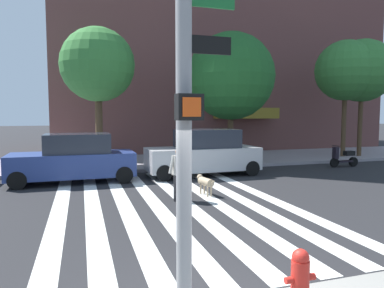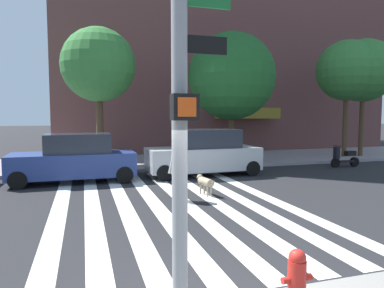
{
  "view_description": "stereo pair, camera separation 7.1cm",
  "coord_description": "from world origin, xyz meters",
  "px_view_note": "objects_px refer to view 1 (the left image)",
  "views": [
    {
      "loc": [
        -2.01,
        -4.32,
        2.67
      ],
      "look_at": [
        1.68,
        7.4,
        1.64
      ],
      "focal_mm": 33.05,
      "sensor_mm": 36.0,
      "label": 1
    },
    {
      "loc": [
        -1.94,
        -4.34,
        2.67
      ],
      "look_at": [
        1.68,
        7.4,
        1.64
      ],
      "focal_mm": 33.05,
      "sensor_mm": 36.0,
      "label": 2
    }
  ],
  "objects_px": {
    "parked_car_third_in_line": "(204,153)",
    "street_tree_nearest": "(98,65)",
    "parked_car_behind_first": "(74,159)",
    "dog_on_leash": "(205,182)",
    "fire_hydrant": "(300,278)",
    "street_tree_furthest": "(362,71)",
    "parked_scooter": "(344,158)",
    "traffic_light_pole": "(186,36)",
    "street_tree_middle": "(231,76)",
    "street_tree_further": "(346,71)",
    "pedestrian_dog_walker": "(179,171)"
  },
  "relations": [
    {
      "from": "fire_hydrant",
      "to": "traffic_light_pole",
      "type": "bearing_deg",
      "value": -176.12
    },
    {
      "from": "traffic_light_pole",
      "to": "fire_hydrant",
      "type": "distance_m",
      "value": 3.4
    },
    {
      "from": "street_tree_further",
      "to": "dog_on_leash",
      "type": "distance_m",
      "value": 13.86
    },
    {
      "from": "street_tree_nearest",
      "to": "parked_car_third_in_line",
      "type": "bearing_deg",
      "value": -38.95
    },
    {
      "from": "parked_scooter",
      "to": "dog_on_leash",
      "type": "bearing_deg",
      "value": -156.76
    },
    {
      "from": "traffic_light_pole",
      "to": "street_tree_middle",
      "type": "bearing_deg",
      "value": 64.38
    },
    {
      "from": "street_tree_furthest",
      "to": "dog_on_leash",
      "type": "height_order",
      "value": "street_tree_furthest"
    },
    {
      "from": "street_tree_nearest",
      "to": "dog_on_leash",
      "type": "bearing_deg",
      "value": -66.98
    },
    {
      "from": "pedestrian_dog_walker",
      "to": "parked_car_third_in_line",
      "type": "bearing_deg",
      "value": 61.32
    },
    {
      "from": "parked_scooter",
      "to": "parked_car_behind_first",
      "type": "bearing_deg",
      "value": -179.4
    },
    {
      "from": "parked_car_behind_first",
      "to": "parked_car_third_in_line",
      "type": "distance_m",
      "value": 5.41
    },
    {
      "from": "street_tree_middle",
      "to": "street_tree_nearest",
      "type": "bearing_deg",
      "value": 170.1
    },
    {
      "from": "parked_car_third_in_line",
      "to": "traffic_light_pole",
      "type": "bearing_deg",
      "value": -110.38
    },
    {
      "from": "street_tree_further",
      "to": "street_tree_middle",
      "type": "bearing_deg",
      "value": -175.25
    },
    {
      "from": "traffic_light_pole",
      "to": "street_tree_further",
      "type": "distance_m",
      "value": 19.67
    },
    {
      "from": "parked_car_third_in_line",
      "to": "pedestrian_dog_walker",
      "type": "distance_m",
      "value": 4.75
    },
    {
      "from": "parked_scooter",
      "to": "street_tree_nearest",
      "type": "height_order",
      "value": "street_tree_nearest"
    },
    {
      "from": "parked_scooter",
      "to": "street_tree_middle",
      "type": "height_order",
      "value": "street_tree_middle"
    },
    {
      "from": "parked_scooter",
      "to": "dog_on_leash",
      "type": "relative_size",
      "value": 1.58
    },
    {
      "from": "parked_scooter",
      "to": "pedestrian_dog_walker",
      "type": "relative_size",
      "value": 0.99
    },
    {
      "from": "parked_car_behind_first",
      "to": "dog_on_leash",
      "type": "xyz_separation_m",
      "value": [
        4.17,
        -3.67,
        -0.47
      ]
    },
    {
      "from": "parked_scooter",
      "to": "fire_hydrant",
      "type": "bearing_deg",
      "value": -132.79
    },
    {
      "from": "street_tree_furthest",
      "to": "pedestrian_dog_walker",
      "type": "height_order",
      "value": "street_tree_furthest"
    },
    {
      "from": "street_tree_furthest",
      "to": "dog_on_leash",
      "type": "distance_m",
      "value": 14.72
    },
    {
      "from": "street_tree_middle",
      "to": "pedestrian_dog_walker",
      "type": "bearing_deg",
      "value": -125.12
    },
    {
      "from": "fire_hydrant",
      "to": "parked_scooter",
      "type": "xyz_separation_m",
      "value": [
        10.03,
        10.84,
        -0.04
      ]
    },
    {
      "from": "parked_scooter",
      "to": "street_tree_middle",
      "type": "relative_size",
      "value": 0.24
    },
    {
      "from": "street_tree_nearest",
      "to": "street_tree_middle",
      "type": "distance_m",
      "value": 6.66
    },
    {
      "from": "dog_on_leash",
      "to": "parked_scooter",
      "type": "bearing_deg",
      "value": 23.24
    },
    {
      "from": "fire_hydrant",
      "to": "street_tree_furthest",
      "type": "bearing_deg",
      "value": 45.16
    },
    {
      "from": "street_tree_middle",
      "to": "street_tree_furthest",
      "type": "height_order",
      "value": "street_tree_furthest"
    },
    {
      "from": "street_tree_middle",
      "to": "fire_hydrant",
      "type": "bearing_deg",
      "value": -109.82
    },
    {
      "from": "street_tree_nearest",
      "to": "street_tree_furthest",
      "type": "xyz_separation_m",
      "value": [
        15.32,
        -0.62,
        0.21
      ]
    },
    {
      "from": "traffic_light_pole",
      "to": "parked_car_behind_first",
      "type": "bearing_deg",
      "value": 97.37
    },
    {
      "from": "fire_hydrant",
      "to": "street_tree_furthest",
      "type": "distance_m",
      "value": 19.67
    },
    {
      "from": "traffic_light_pole",
      "to": "street_tree_further",
      "type": "bearing_deg",
      "value": 44.58
    },
    {
      "from": "parked_car_third_in_line",
      "to": "street_tree_further",
      "type": "xyz_separation_m",
      "value": [
        9.94,
        2.95,
        4.28
      ]
    },
    {
      "from": "parked_car_third_in_line",
      "to": "street_tree_nearest",
      "type": "relative_size",
      "value": 0.73
    },
    {
      "from": "fire_hydrant",
      "to": "street_tree_furthest",
      "type": "xyz_separation_m",
      "value": [
        13.46,
        13.53,
        4.74
      ]
    },
    {
      "from": "street_tree_nearest",
      "to": "street_tree_further",
      "type": "height_order",
      "value": "street_tree_further"
    },
    {
      "from": "street_tree_middle",
      "to": "parked_scooter",
      "type": "bearing_deg",
      "value": -22.16
    },
    {
      "from": "parked_scooter",
      "to": "street_tree_nearest",
      "type": "xyz_separation_m",
      "value": [
        -11.89,
        3.32,
        4.57
      ]
    },
    {
      "from": "traffic_light_pole",
      "to": "parked_car_third_in_line",
      "type": "height_order",
      "value": "traffic_light_pole"
    },
    {
      "from": "parked_car_behind_first",
      "to": "street_tree_middle",
      "type": "height_order",
      "value": "street_tree_middle"
    },
    {
      "from": "fire_hydrant",
      "to": "street_tree_nearest",
      "type": "relative_size",
      "value": 0.11
    },
    {
      "from": "pedestrian_dog_walker",
      "to": "street_tree_furthest",
      "type": "bearing_deg",
      "value": 27.72
    },
    {
      "from": "fire_hydrant",
      "to": "street_tree_further",
      "type": "bearing_deg",
      "value": 47.84
    },
    {
      "from": "parked_car_third_in_line",
      "to": "dog_on_leash",
      "type": "xyz_separation_m",
      "value": [
        -1.25,
        -3.67,
        -0.52
      ]
    },
    {
      "from": "street_tree_nearest",
      "to": "dog_on_leash",
      "type": "distance_m",
      "value": 9.01
    },
    {
      "from": "street_tree_furthest",
      "to": "traffic_light_pole",
      "type": "bearing_deg",
      "value": -137.83
    }
  ]
}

